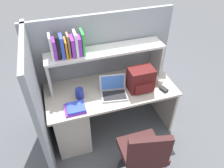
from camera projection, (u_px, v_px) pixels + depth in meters
name	position (u px, v px, depth m)	size (l,w,h in m)	color
ground_plane	(111.00, 127.00, 3.13)	(8.00, 8.00, 0.00)	#595B60
desk	(82.00, 114.00, 2.79)	(1.60, 0.70, 0.73)	beige
cubicle_partition_rear	(102.00, 69.00, 2.92)	(1.84, 0.05, 1.55)	gray
cubicle_partition_left	(40.00, 104.00, 2.41)	(0.05, 1.06, 1.55)	gray
overhead_hutch	(106.00, 57.00, 2.60)	(1.44, 0.28, 0.45)	beige
reference_books_on_shelf	(68.00, 46.00, 2.35)	(0.37, 0.19, 0.27)	white
laptop	(113.00, 91.00, 2.57)	(0.35, 0.30, 0.22)	#B7BABF
backpack	(141.00, 80.00, 2.59)	(0.30, 0.22, 0.29)	#591919
computer_mouse	(164.00, 89.00, 2.64)	(0.06, 0.10, 0.03)	#262628
paper_cup	(160.00, 82.00, 2.71)	(0.08, 0.08, 0.08)	white
snack_canister	(80.00, 94.00, 2.51)	(0.10, 0.10, 0.13)	navy
desk_book_stack	(75.00, 108.00, 2.39)	(0.23, 0.20, 0.04)	purple
office_chair	(142.00, 159.00, 2.30)	(0.52, 0.53, 0.93)	black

